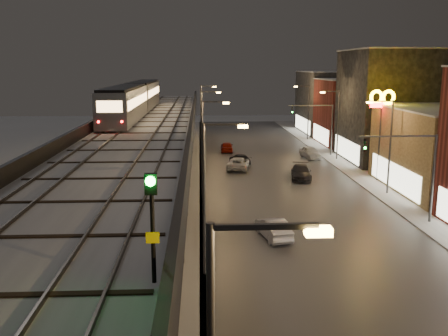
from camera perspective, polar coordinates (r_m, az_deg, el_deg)
name	(u,v)px	position (r m, az deg, el deg)	size (l,w,h in m)	color
road_surface	(282,185)	(51.70, 6.65, -1.98)	(17.00, 120.00, 0.06)	#46474D
sidewalk_right	(377,184)	(54.21, 17.14, -1.75)	(4.00, 120.00, 0.14)	#9FA1A8
under_viaduct_pavement	(150,187)	(51.27, -8.42, -2.15)	(11.00, 120.00, 0.06)	#9FA1A8
elevated_viaduct	(145,137)	(47.14, -8.99, 3.55)	(9.00, 100.00, 6.30)	black
viaduct_trackbed	(145,128)	(47.17, -9.01, 4.50)	(8.40, 100.00, 0.32)	#B2B7C1
viaduct_parapet_streetside	(192,123)	(46.87, -3.70, 5.14)	(0.30, 100.00, 1.10)	black
viaduct_parapet_far	(98,124)	(47.81, -14.23, 4.94)	(0.30, 100.00, 1.10)	black
building_d	(395,106)	(67.52, 18.99, 6.70)	(12.20, 13.20, 14.16)	#242426
building_e	(360,112)	(80.81, 15.26, 6.20)	(12.20, 12.20, 10.16)	maroon
building_f	(336,102)	(94.15, 12.66, 7.34)	(12.20, 16.20, 11.16)	#393939
streetlight_left_1	(209,189)	(28.41, -1.77, -2.37)	(2.57, 0.28, 9.00)	#38383A
streetlight_left_2	(205,142)	(46.08, -2.17, 3.02)	(2.57, 0.28, 9.00)	#38383A
streetlight_right_2	(388,140)	(49.33, 18.20, 3.02)	(2.56, 0.28, 9.00)	#38383A
streetlight_left_3	(204,121)	(63.94, -2.35, 5.42)	(2.57, 0.28, 9.00)	#38383A
streetlight_right_3	(336,120)	(66.32, 12.70, 5.37)	(2.56, 0.28, 9.00)	#38383A
streetlight_left_4	(203,109)	(81.86, -2.46, 6.77)	(2.57, 0.28, 9.00)	#38383A
streetlight_right_4	(307,108)	(83.73, 9.45, 6.73)	(2.56, 0.28, 9.00)	#38383A
traffic_light_rig_a	(419,167)	(40.92, 21.41, 0.09)	(6.10, 0.34, 7.00)	#38383A
traffic_light_rig_b	(324,123)	(69.05, 11.31, 5.05)	(6.10, 0.34, 7.00)	#38383A
subway_train	(136,98)	(60.60, -10.08, 7.87)	(2.91, 34.96, 3.48)	gray
rail_signal	(152,206)	(12.50, -8.27, -4.37)	(0.33, 0.42, 2.89)	black
car_near_white	(273,229)	(35.86, 5.66, -6.96)	(1.51, 4.34, 1.43)	silver
car_mid_silver	(238,164)	(59.12, 1.67, 0.49)	(2.38, 5.16, 1.44)	silver
car_mid_dark	(240,160)	(62.25, 1.85, 0.97)	(1.76, 4.34, 1.26)	black
car_far_white	(227,147)	(71.13, 0.32, 2.39)	(1.71, 4.25, 1.45)	maroon
car_onc_white	(301,173)	(54.61, 8.82, -0.54)	(2.10, 5.15, 1.50)	black
car_onc_red	(310,153)	(67.32, 9.83, 1.73)	(1.82, 4.52, 1.54)	silver
sign_mcdonalds	(382,108)	(54.61, 17.59, 6.59)	(2.88, 0.73, 9.70)	#38383A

